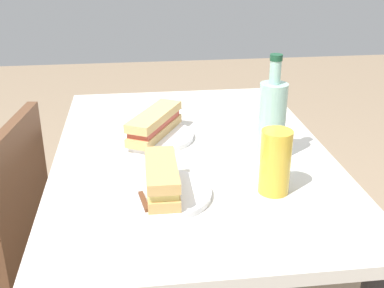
{
  "coord_description": "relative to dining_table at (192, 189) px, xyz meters",
  "views": [
    {
      "loc": [
        -1.21,
        0.15,
        1.3
      ],
      "look_at": [
        0.0,
        0.0,
        0.76
      ],
      "focal_mm": 45.13,
      "sensor_mm": 36.0,
      "label": 1
    }
  ],
  "objects": [
    {
      "name": "water_bottle",
      "position": [
        -0.07,
        -0.2,
        0.24
      ],
      "size": [
        0.07,
        0.07,
        0.28
      ],
      "color": "#99C6B7",
      "rests_on": "dining_table"
    },
    {
      "name": "baguette_sandwich_near",
      "position": [
        -0.25,
        0.1,
        0.17
      ],
      "size": [
        0.2,
        0.07,
        0.07
      ],
      "color": "tan",
      "rests_on": "plate_near"
    },
    {
      "name": "baguette_sandwich_far",
      "position": [
        0.1,
        0.1,
        0.17
      ],
      "size": [
        0.25,
        0.18,
        0.07
      ],
      "color": "tan",
      "rests_on": "plate_far"
    },
    {
      "name": "knife_far",
      "position": [
        0.11,
        0.15,
        0.14
      ],
      "size": [
        0.17,
        0.07,
        0.01
      ],
      "color": "silver",
      "rests_on": "plate_far"
    },
    {
      "name": "paper_napkin",
      "position": [
        0.38,
        0.06,
        0.13
      ],
      "size": [
        0.15,
        0.15,
        0.0
      ],
      "primitive_type": "cube",
      "rotation": [
        0.0,
        0.0,
        -0.07
      ],
      "color": "white",
      "rests_on": "dining_table"
    },
    {
      "name": "olive_bowl",
      "position": [
        0.29,
        -0.27,
        0.14
      ],
      "size": [
        0.1,
        0.1,
        0.03
      ],
      "primitive_type": "cylinder",
      "color": "silver",
      "rests_on": "dining_table"
    },
    {
      "name": "plate_far",
      "position": [
        0.1,
        0.1,
        0.13
      ],
      "size": [
        0.23,
        0.23,
        0.01
      ],
      "primitive_type": "cylinder",
      "color": "white",
      "rests_on": "dining_table"
    },
    {
      "name": "plate_near",
      "position": [
        -0.25,
        0.1,
        0.13
      ],
      "size": [
        0.23,
        0.23,
        0.01
      ],
      "primitive_type": "cylinder",
      "color": "white",
      "rests_on": "dining_table"
    },
    {
      "name": "knife_near",
      "position": [
        -0.26,
        0.15,
        0.14
      ],
      "size": [
        0.18,
        0.04,
        0.01
      ],
      "color": "silver",
      "rests_on": "plate_near"
    },
    {
      "name": "dining_table",
      "position": [
        0.0,
        0.0,
        0.0
      ],
      "size": [
        1.1,
        0.75,
        0.74
      ],
      "color": "beige",
      "rests_on": "ground"
    },
    {
      "name": "beer_glass",
      "position": [
        -0.25,
        -0.16,
        0.2
      ],
      "size": [
        0.07,
        0.07,
        0.15
      ],
      "primitive_type": "cylinder",
      "color": "gold",
      "rests_on": "dining_table"
    }
  ]
}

